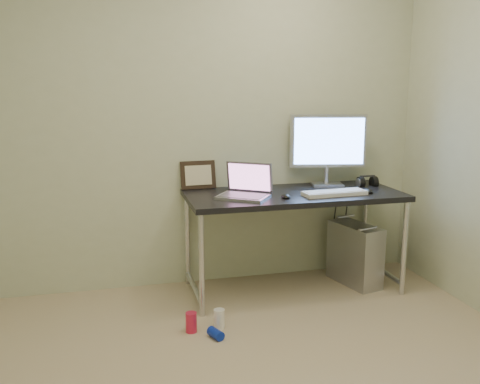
# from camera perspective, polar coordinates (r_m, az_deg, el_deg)

# --- Properties ---
(wall_back) EXTENTS (3.50, 0.02, 2.50)m
(wall_back) POSITION_cam_1_polar(r_m,az_deg,el_deg) (4.05, -4.49, 7.39)
(wall_back) COLOR beige
(wall_back) RESTS_ON ground
(desk) EXTENTS (1.58, 0.69, 0.75)m
(desk) POSITION_cam_1_polar(r_m,az_deg,el_deg) (3.97, 5.75, -1.18)
(desk) COLOR black
(desk) RESTS_ON ground
(tower_computer) EXTENTS (0.30, 0.49, 0.50)m
(tower_computer) POSITION_cam_1_polar(r_m,az_deg,el_deg) (4.28, 12.14, -6.48)
(tower_computer) COLOR #ADACB1
(tower_computer) RESTS_ON ground
(cable_a) EXTENTS (0.01, 0.16, 0.69)m
(cable_a) POSITION_cam_1_polar(r_m,az_deg,el_deg) (4.47, 9.94, -3.42)
(cable_a) COLOR black
(cable_a) RESTS_ON ground
(cable_b) EXTENTS (0.02, 0.11, 0.71)m
(cable_b) POSITION_cam_1_polar(r_m,az_deg,el_deg) (4.50, 11.08, -3.64)
(cable_b) COLOR black
(cable_b) RESTS_ON ground
(can_red) EXTENTS (0.09, 0.09, 0.13)m
(can_red) POSITION_cam_1_polar(r_m,az_deg,el_deg) (3.48, -5.23, -13.68)
(can_red) COLOR #D32046
(can_red) RESTS_ON ground
(can_white) EXTENTS (0.09, 0.09, 0.13)m
(can_white) POSITION_cam_1_polar(r_m,az_deg,el_deg) (3.51, -2.24, -13.39)
(can_white) COLOR white
(can_white) RESTS_ON ground
(can_blue) EXTENTS (0.10, 0.13, 0.06)m
(can_blue) POSITION_cam_1_polar(r_m,az_deg,el_deg) (3.40, -2.61, -14.86)
(can_blue) COLOR #0D28B0
(can_blue) RESTS_ON ground
(laptop) EXTENTS (0.44, 0.43, 0.24)m
(laptop) POSITION_cam_1_polar(r_m,az_deg,el_deg) (3.78, 0.59, 0.33)
(laptop) COLOR #B9B8C1
(laptop) RESTS_ON desk
(monitor) EXTENTS (0.59, 0.22, 0.56)m
(monitor) POSITION_cam_1_polar(r_m,az_deg,el_deg) (4.21, 9.37, 5.04)
(monitor) COLOR #B9B8C1
(monitor) RESTS_ON desk
(keyboard) EXTENTS (0.47, 0.18, 0.03)m
(keyboard) POSITION_cam_1_polar(r_m,az_deg,el_deg) (3.91, 10.04, -0.10)
(keyboard) COLOR silver
(keyboard) RESTS_ON desk
(mouse_right) EXTENTS (0.08, 0.12, 0.04)m
(mouse_right) POSITION_cam_1_polar(r_m,az_deg,el_deg) (4.04, 13.48, 0.20)
(mouse_right) COLOR black
(mouse_right) RESTS_ON desk
(mouse_left) EXTENTS (0.09, 0.12, 0.04)m
(mouse_left) POSITION_cam_1_polar(r_m,az_deg,el_deg) (3.76, 4.90, -0.37)
(mouse_left) COLOR black
(mouse_left) RESTS_ON desk
(headphones) EXTENTS (0.15, 0.10, 0.10)m
(headphones) POSITION_cam_1_polar(r_m,az_deg,el_deg) (4.30, 13.41, 1.01)
(headphones) COLOR black
(headphones) RESTS_ON desk
(picture_frame) EXTENTS (0.27, 0.09, 0.22)m
(picture_frame) POSITION_cam_1_polar(r_m,az_deg,el_deg) (4.07, -4.49, 1.83)
(picture_frame) COLOR black
(picture_frame) RESTS_ON desk
(webcam) EXTENTS (0.04, 0.03, 0.11)m
(webcam) POSITION_cam_1_polar(r_m,az_deg,el_deg) (4.05, -0.86, 1.44)
(webcam) COLOR silver
(webcam) RESTS_ON desk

